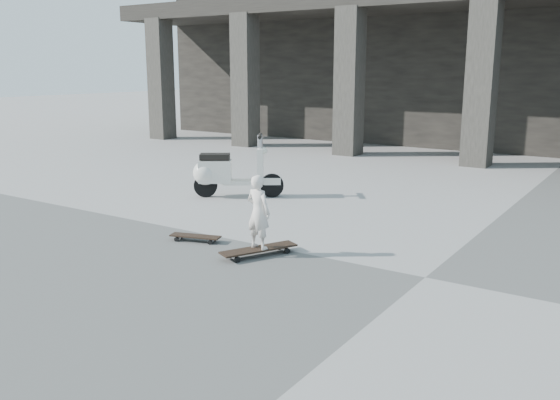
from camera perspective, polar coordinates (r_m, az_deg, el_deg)
The scene contains 5 objects.
ground at distance 7.16m, azimuth 13.81°, elevation -7.25°, with size 90.00×90.00×0.00m, color #535350.
longboard at distance 7.71m, azimuth -2.05°, elevation -4.80°, with size 0.68×1.04×0.10m.
skateboard_spare at distance 8.42m, azimuth -8.14°, elevation -3.53°, with size 0.75×0.38×0.09m.
child at distance 7.57m, azimuth -2.08°, elevation -1.16°, with size 0.35×0.23×0.97m, color silver.
scooter at distance 11.17m, azimuth -5.52°, elevation 2.66°, with size 1.49×1.09×1.19m.
Camera 1 is at (2.19, -6.39, 2.38)m, focal length 38.00 mm.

